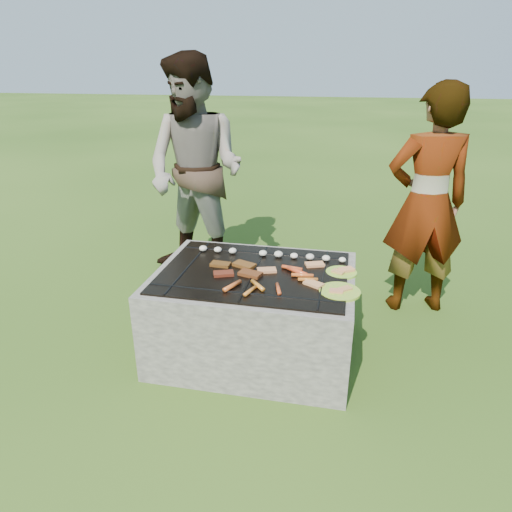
{
  "coord_description": "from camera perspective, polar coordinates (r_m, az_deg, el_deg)",
  "views": [
    {
      "loc": [
        0.57,
        -2.67,
        1.85
      ],
      "look_at": [
        0.0,
        0.05,
        0.7
      ],
      "focal_mm": 32.0,
      "sensor_mm": 36.0,
      "label": 1
    }
  ],
  "objects": [
    {
      "name": "pork_slabs",
      "position": [
        3.01,
        -2.43,
        -1.62
      ],
      "size": [
        0.38,
        0.28,
        0.02
      ],
      "color": "brown",
      "rests_on": "fire_pit"
    },
    {
      "name": "bystander",
      "position": [
        4.17,
        -7.55,
        10.42
      ],
      "size": [
        1.13,
        0.99,
        1.98
      ],
      "primitive_type": "imported",
      "rotation": [
        0.0,
        0.0,
        -0.28
      ],
      "color": "gray",
      "rests_on": "ground"
    },
    {
      "name": "fire_pit",
      "position": [
        3.15,
        -0.19,
        -7.39
      ],
      "size": [
        1.3,
        1.0,
        0.62
      ],
      "color": "#A59E92",
      "rests_on": "ground"
    },
    {
      "name": "lawn",
      "position": [
        3.3,
        -0.18,
        -11.64
      ],
      "size": [
        60.0,
        60.0,
        0.0
      ],
      "primitive_type": "plane",
      "color": "#254411",
      "rests_on": "ground"
    },
    {
      "name": "bread_on_grate",
      "position": [
        2.98,
        5.24,
        -1.99
      ],
      "size": [
        0.46,
        0.41,
        0.02
      ],
      "color": "tan",
      "rests_on": "fire_pit"
    },
    {
      "name": "mushrooms",
      "position": [
        3.22,
        1.89,
        0.28
      ],
      "size": [
        1.05,
        0.06,
        0.04
      ],
      "color": "#EDE5C8",
      "rests_on": "fire_pit"
    },
    {
      "name": "sausages",
      "position": [
        2.85,
        2.65,
        -2.96
      ],
      "size": [
        0.55,
        0.47,
        0.03
      ],
      "color": "#E15925",
      "rests_on": "fire_pit"
    },
    {
      "name": "cook",
      "position": [
        3.74,
        20.55,
        6.17
      ],
      "size": [
        0.73,
        0.57,
        1.78
      ],
      "primitive_type": "imported",
      "rotation": [
        0.0,
        0.0,
        3.38
      ],
      "color": "gray",
      "rests_on": "ground"
    },
    {
      "name": "plate_near",
      "position": [
        2.78,
        10.42,
        -4.38
      ],
      "size": [
        0.27,
        0.27,
        0.03
      ],
      "color": "yellow",
      "rests_on": "fire_pit"
    },
    {
      "name": "plate_far",
      "position": [
        3.04,
        10.68,
        -1.98
      ],
      "size": [
        0.27,
        0.27,
        0.03
      ],
      "color": "#A2CF31",
      "rests_on": "fire_pit"
    }
  ]
}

